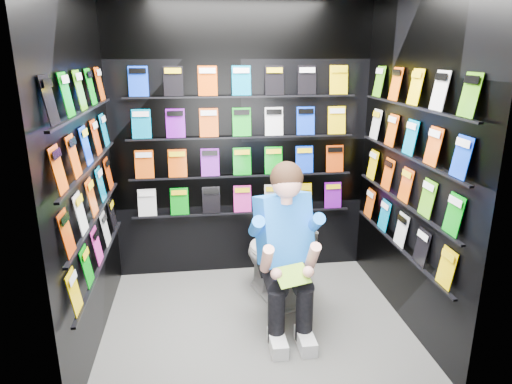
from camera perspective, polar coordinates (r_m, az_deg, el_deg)
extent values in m
plane|color=#5F5F5C|center=(3.84, -0.03, -16.07)|extent=(2.40, 2.40, 0.00)
cube|color=black|center=(4.29, -1.81, 6.28)|extent=(2.40, 0.04, 2.60)
cube|color=black|center=(2.37, 3.18, -2.62)|extent=(2.40, 0.04, 2.60)
cube|color=black|center=(3.38, -20.65, 2.27)|extent=(0.04, 2.00, 2.60)
cube|color=black|center=(3.67, 18.91, 3.54)|extent=(0.04, 2.00, 2.60)
imported|color=white|center=(4.04, 2.32, -8.36)|extent=(0.62, 0.84, 0.73)
cube|color=silver|center=(4.22, 4.58, -10.56)|extent=(0.23, 0.40, 0.29)
cube|color=silver|center=(4.15, 4.63, -8.57)|extent=(0.25, 0.42, 0.03)
cube|color=green|center=(3.30, 4.57, -10.36)|extent=(0.28, 0.21, 0.10)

